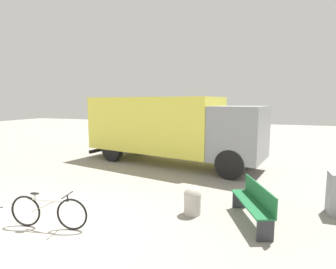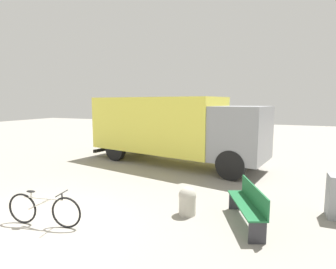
% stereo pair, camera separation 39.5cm
% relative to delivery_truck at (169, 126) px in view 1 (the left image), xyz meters
% --- Properties ---
extents(ground_plane, '(60.00, 60.00, 0.00)m').
position_rel_delivery_truck_xyz_m(ground_plane, '(-0.66, -6.98, -1.67)').
color(ground_plane, gray).
extents(delivery_truck, '(8.28, 3.88, 2.94)m').
position_rel_delivery_truck_xyz_m(delivery_truck, '(0.00, 0.00, 0.00)').
color(delivery_truck, '#EAE04C').
rests_on(delivery_truck, ground).
extents(park_bench, '(1.02, 1.79, 0.90)m').
position_rel_delivery_truck_xyz_m(park_bench, '(3.77, -4.90, -1.17)').
color(park_bench, '#1E6638').
rests_on(park_bench, ground).
extents(bicycle_middle, '(1.78, 0.49, 0.79)m').
position_rel_delivery_truck_xyz_m(bicycle_middle, '(-0.45, -6.68, -1.29)').
color(bicycle_middle, black).
rests_on(bicycle_middle, ground).
extents(bollard_near_bench, '(0.43, 0.43, 0.70)m').
position_rel_delivery_truck_xyz_m(bollard_near_bench, '(2.33, -4.93, -1.31)').
color(bollard_near_bench, '#B2AD9E').
rests_on(bollard_near_bench, ground).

